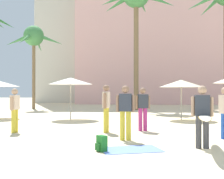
# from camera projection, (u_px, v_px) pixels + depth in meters

# --- Properties ---
(ground) EXTENTS (120.00, 120.00, 0.00)m
(ground) POSITION_uv_depth(u_px,v_px,m) (56.00, 176.00, 5.64)
(ground) COLOR beige
(hotel_pink) EXTENTS (23.60, 8.72, 15.45)m
(hotel_pink) POSITION_uv_depth(u_px,v_px,m) (172.00, 43.00, 38.68)
(hotel_pink) COLOR beige
(hotel_pink) RESTS_ON ground
(hotel_tower_gray) EXTENTS (12.71, 10.85, 28.28)m
(hotel_tower_gray) POSITION_uv_depth(u_px,v_px,m) (89.00, 6.00, 44.62)
(hotel_tower_gray) COLOR beige
(hotel_tower_gray) RESTS_ON ground
(palm_tree_far_left) EXTENTS (6.24, 6.32, 10.78)m
(palm_tree_far_left) POSITION_uv_depth(u_px,v_px,m) (136.00, 1.00, 25.06)
(palm_tree_far_left) COLOR brown
(palm_tree_far_left) RESTS_ON ground
(palm_tree_right) EXTENTS (5.23, 5.05, 7.30)m
(palm_tree_right) POSITION_uv_depth(u_px,v_px,m) (34.00, 39.00, 26.34)
(palm_tree_right) COLOR brown
(palm_tree_right) RESTS_ON ground
(cafe_umbrella_2) EXTENTS (2.47, 2.47, 2.33)m
(cafe_umbrella_2) POSITION_uv_depth(u_px,v_px,m) (71.00, 81.00, 16.80)
(cafe_umbrella_2) COLOR gray
(cafe_umbrella_2) RESTS_ON ground
(cafe_umbrella_4) EXTENTS (2.43, 2.43, 2.20)m
(cafe_umbrella_4) POSITION_uv_depth(u_px,v_px,m) (181.00, 84.00, 16.57)
(cafe_umbrella_4) COLOR gray
(cafe_umbrella_4) RESTS_ON ground
(beach_towel) EXTENTS (1.85, 1.51, 0.01)m
(beach_towel) POSITION_uv_depth(u_px,v_px,m) (131.00, 149.00, 8.14)
(beach_towel) COLOR #6684E0
(beach_towel) RESTS_ON ground
(backpack) EXTENTS (0.34, 0.35, 0.42)m
(backpack) POSITION_uv_depth(u_px,v_px,m) (101.00, 144.00, 7.92)
(backpack) COLOR #1C6624
(backpack) RESTS_ON ground
(person_near_right) EXTENTS (0.86, 3.03, 1.74)m
(person_near_right) POSITION_uv_depth(u_px,v_px,m) (203.00, 115.00, 8.18)
(person_near_right) COLOR #3D3D42
(person_near_right) RESTS_ON ground
(person_far_right) EXTENTS (0.25, 0.60, 1.69)m
(person_far_right) POSITION_uv_depth(u_px,v_px,m) (15.00, 108.00, 11.46)
(person_far_right) COLOR gold
(person_far_right) RESTS_ON ground
(person_near_left) EXTENTS (0.60, 0.32, 1.72)m
(person_near_left) POSITION_uv_depth(u_px,v_px,m) (143.00, 107.00, 11.94)
(person_near_left) COLOR #B7337F
(person_near_left) RESTS_ON ground
(person_far_left) EXTENTS (0.60, 0.25, 1.77)m
(person_far_left) POSITION_uv_depth(u_px,v_px,m) (125.00, 110.00, 9.70)
(person_far_left) COLOR gold
(person_far_left) RESTS_ON ground
(person_mid_left) EXTENTS (0.27, 0.61, 1.82)m
(person_mid_left) POSITION_uv_depth(u_px,v_px,m) (106.00, 106.00, 11.49)
(person_mid_left) COLOR gold
(person_mid_left) RESTS_ON ground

